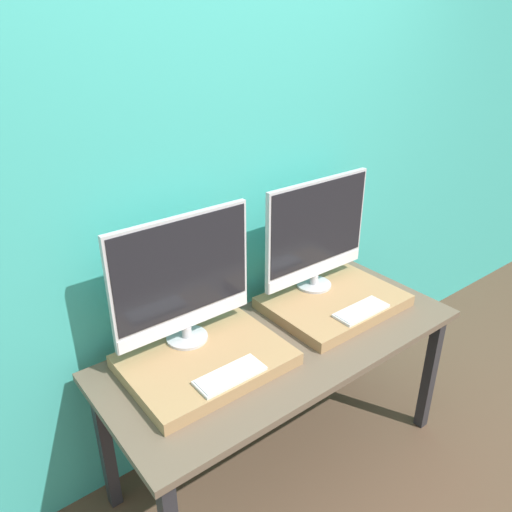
% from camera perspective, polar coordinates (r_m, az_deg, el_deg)
% --- Properties ---
extents(ground_plane, '(12.00, 12.00, 0.00)m').
position_cam_1_polar(ground_plane, '(2.48, 8.55, -26.55)').
color(ground_plane, '#4C3828').
extents(wall_back, '(8.00, 0.04, 2.60)m').
position_cam_1_polar(wall_back, '(2.17, -3.43, 8.42)').
color(wall_back, teal).
rests_on(wall_back, ground_plane).
extents(workbench, '(1.58, 0.67, 0.71)m').
position_cam_1_polar(workbench, '(2.20, 3.24, -11.15)').
color(workbench, brown).
rests_on(workbench, ground_plane).
extents(wooden_riser_left, '(0.62, 0.46, 0.05)m').
position_cam_1_polar(wooden_riser_left, '(2.01, -5.79, -11.75)').
color(wooden_riser_left, '#99754C').
rests_on(wooden_riser_left, workbench).
extents(monitor_left, '(0.60, 0.17, 0.54)m').
position_cam_1_polar(monitor_left, '(1.93, -8.35, -2.48)').
color(monitor_left, '#B2B2B7').
rests_on(monitor_left, wooden_riser_left).
extents(keyboard_left, '(0.27, 0.11, 0.01)m').
position_cam_1_polar(keyboard_left, '(1.87, -2.99, -13.45)').
color(keyboard_left, silver).
rests_on(keyboard_left, wooden_riser_left).
extents(wooden_riser_right, '(0.62, 0.46, 0.05)m').
position_cam_1_polar(wooden_riser_right, '(2.39, 8.84, -5.16)').
color(wooden_riser_right, '#99754C').
rests_on(wooden_riser_right, workbench).
extents(monitor_right, '(0.60, 0.17, 0.54)m').
position_cam_1_polar(monitor_right, '(2.33, 6.98, 2.71)').
color(monitor_right, '#B2B2B7').
rests_on(monitor_right, wooden_riser_right).
extents(keyboard_right, '(0.27, 0.11, 0.01)m').
position_cam_1_polar(keyboard_right, '(2.28, 11.93, -6.11)').
color(keyboard_right, silver).
rests_on(keyboard_right, wooden_riser_right).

